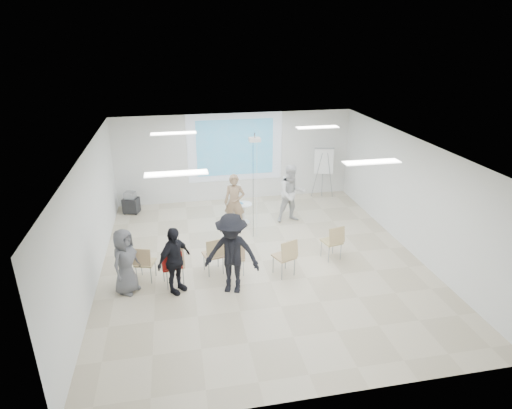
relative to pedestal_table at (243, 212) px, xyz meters
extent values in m
cube|color=beige|center=(0.08, -2.41, -0.41)|extent=(8.00, 9.00, 0.10)
cube|color=white|center=(0.08, -2.41, 2.69)|extent=(8.00, 9.00, 0.10)
cube|color=silver|center=(0.08, 2.14, 1.14)|extent=(8.00, 0.10, 3.00)
cube|color=silver|center=(-3.97, -2.41, 1.14)|extent=(0.10, 9.00, 3.00)
cube|color=silver|center=(4.13, -2.41, 1.14)|extent=(0.10, 9.00, 3.00)
cube|color=silver|center=(0.08, 2.08, 1.49)|extent=(3.20, 0.01, 2.30)
cube|color=teal|center=(0.08, 2.06, 1.49)|extent=(2.60, 0.01, 1.90)
cylinder|color=white|center=(0.00, 0.00, -0.34)|extent=(0.47, 0.47, 0.04)
cylinder|color=white|center=(0.00, 0.00, -0.06)|extent=(0.13, 0.13, 0.58)
cylinder|color=white|center=(0.00, 0.00, 0.25)|extent=(0.64, 0.64, 0.04)
cube|color=white|center=(0.05, -0.02, 0.28)|extent=(0.21, 0.19, 0.01)
cube|color=#3F93BF|center=(-0.08, 0.04, 0.29)|extent=(0.16, 0.20, 0.01)
imported|color=#997B5E|center=(-0.32, -0.36, 0.59)|extent=(0.82, 0.68, 1.91)
imported|color=silver|center=(1.47, -0.12, 0.63)|extent=(1.03, 0.85, 1.99)
cube|color=white|center=(-0.14, -0.11, 0.90)|extent=(0.08, 0.14, 0.04)
cube|color=white|center=(1.29, 0.13, 0.98)|extent=(0.05, 0.12, 0.04)
cube|color=tan|center=(-2.79, -2.74, 0.09)|extent=(0.52, 0.52, 0.04)
cube|color=tan|center=(-2.85, -2.93, 0.34)|extent=(0.43, 0.20, 0.40)
cylinder|color=gray|center=(-3.00, -2.86, -0.14)|extent=(0.03, 0.03, 0.44)
cylinder|color=gray|center=(-2.67, -2.95, -0.14)|extent=(0.03, 0.03, 0.44)
cylinder|color=#92959A|center=(-2.91, -2.53, -0.14)|extent=(0.03, 0.03, 0.44)
cylinder|color=gray|center=(-2.58, -2.62, -0.14)|extent=(0.03, 0.03, 0.44)
cube|color=tan|center=(-2.16, -3.05, 0.13)|extent=(0.55, 0.55, 0.04)
cube|color=tan|center=(-2.11, -3.27, 0.40)|extent=(0.47, 0.20, 0.44)
cylinder|color=gray|center=(-2.30, -3.28, -0.12)|extent=(0.03, 0.03, 0.48)
cylinder|color=#94979C|center=(-1.94, -3.19, -0.12)|extent=(0.03, 0.03, 0.48)
cylinder|color=gray|center=(-2.38, -2.91, -0.12)|extent=(0.03, 0.03, 0.48)
cylinder|color=gray|center=(-2.02, -2.83, -0.12)|extent=(0.03, 0.03, 0.48)
cube|color=tan|center=(-1.19, -2.70, 0.11)|extent=(0.54, 0.54, 0.04)
cube|color=tan|center=(-1.14, -2.91, 0.38)|extent=(0.46, 0.19, 0.43)
cylinder|color=gray|center=(-1.32, -2.92, -0.13)|extent=(0.03, 0.03, 0.47)
cylinder|color=gray|center=(-0.97, -2.84, -0.13)|extent=(0.03, 0.03, 0.47)
cylinder|color=#919399|center=(-1.41, -2.57, -0.13)|extent=(0.03, 0.03, 0.47)
cylinder|color=gray|center=(-1.06, -2.49, -0.13)|extent=(0.03, 0.03, 0.47)
cube|color=tan|center=(-0.68, -2.87, 0.07)|extent=(0.42, 0.42, 0.04)
cube|color=tan|center=(-0.67, -3.07, 0.31)|extent=(0.41, 0.10, 0.39)
cylinder|color=#909398|center=(-0.84, -3.04, -0.15)|extent=(0.02, 0.02, 0.43)
cylinder|color=#93969B|center=(-0.51, -3.03, -0.15)|extent=(0.02, 0.02, 0.43)
cylinder|color=#95979D|center=(-0.85, -2.71, -0.15)|extent=(0.02, 0.02, 0.43)
cylinder|color=gray|center=(-0.52, -2.70, -0.15)|extent=(0.02, 0.02, 0.43)
cube|color=tan|center=(0.47, -3.13, 0.12)|extent=(0.59, 0.59, 0.04)
cube|color=tan|center=(0.54, -3.34, 0.39)|extent=(0.46, 0.25, 0.43)
cylinder|color=gray|center=(0.36, -3.37, -0.13)|extent=(0.03, 0.03, 0.48)
cylinder|color=gray|center=(0.70, -3.24, -0.13)|extent=(0.03, 0.03, 0.48)
cylinder|color=gray|center=(0.23, -3.03, -0.13)|extent=(0.03, 0.03, 0.48)
cylinder|color=gray|center=(0.57, -2.90, -0.13)|extent=(0.03, 0.03, 0.48)
cube|color=tan|center=(1.87, -2.59, 0.11)|extent=(0.53, 0.53, 0.04)
cube|color=tan|center=(1.92, -2.79, 0.38)|extent=(0.45, 0.19, 0.42)
cylinder|color=gray|center=(1.73, -2.80, -0.13)|extent=(0.03, 0.03, 0.47)
cylinder|color=gray|center=(2.08, -2.72, -0.13)|extent=(0.03, 0.03, 0.47)
cylinder|color=gray|center=(1.65, -2.45, -0.13)|extent=(0.03, 0.03, 0.47)
cylinder|color=#919298|center=(2.00, -2.37, -0.13)|extent=(0.03, 0.03, 0.47)
cube|color=maroon|center=(-2.16, -3.27, 0.36)|extent=(0.46, 0.20, 0.43)
imported|color=black|center=(-1.19, -2.68, 0.15)|extent=(0.40, 0.33, 0.03)
imported|color=black|center=(-2.11, -3.38, 0.54)|extent=(1.20, 1.18, 1.81)
imported|color=black|center=(-0.85, -3.59, 0.71)|extent=(1.56, 1.18, 2.15)
imported|color=#5E5F63|center=(-3.18, -3.17, 0.49)|extent=(0.92, 1.01, 1.72)
cylinder|color=gray|center=(2.86, 1.62, 0.47)|extent=(0.27, 0.26, 1.64)
cylinder|color=gray|center=(3.31, 1.51, 0.47)|extent=(0.35, 0.13, 1.64)
cylinder|color=gray|center=(3.15, 1.86, 0.47)|extent=(0.11, 0.36, 1.64)
cube|color=white|center=(3.11, 1.67, 0.98)|extent=(0.68, 0.33, 0.92)
cube|color=gray|center=(3.12, 1.71, 1.40)|extent=(0.66, 0.21, 0.06)
cube|color=black|center=(-3.43, 1.47, -0.10)|extent=(0.57, 0.51, 0.48)
cube|color=gray|center=(-3.43, 1.47, 0.25)|extent=(0.41, 0.37, 0.21)
cylinder|color=black|center=(-3.66, 1.39, -0.34)|extent=(0.07, 0.07, 0.06)
cylinder|color=black|center=(-3.30, 1.27, -0.34)|extent=(0.07, 0.07, 0.06)
cylinder|color=black|center=(-3.57, 1.66, -0.34)|extent=(0.07, 0.07, 0.06)
cylinder|color=black|center=(-3.21, 1.55, -0.34)|extent=(0.07, 0.07, 0.06)
cube|color=white|center=(0.18, -0.91, 2.46)|extent=(0.30, 0.25, 0.10)
cylinder|color=gray|center=(0.18, -0.91, 2.57)|extent=(0.04, 0.04, 0.14)
cylinder|color=black|center=(0.12, -0.99, 1.02)|extent=(0.01, 0.01, 2.77)
cylinder|color=white|center=(0.22, -1.01, 1.02)|extent=(0.01, 0.01, 2.77)
cube|color=white|center=(-1.92, -0.41, 2.61)|extent=(1.20, 0.30, 0.02)
cube|color=white|center=(2.08, -0.41, 2.61)|extent=(1.20, 0.30, 0.02)
cube|color=white|center=(-1.92, -3.91, 2.61)|extent=(1.20, 0.30, 0.02)
cube|color=white|center=(2.08, -3.91, 2.61)|extent=(1.20, 0.30, 0.02)
camera|label=1|loc=(-1.91, -11.84, 5.14)|focal=30.00mm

